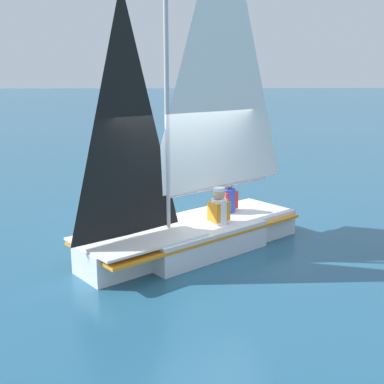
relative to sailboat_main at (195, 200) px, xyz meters
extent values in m
plane|color=#235675|center=(-0.04, 0.05, -0.93)|extent=(260.00, 260.00, 0.00)
cube|color=silver|center=(-0.04, 0.05, -0.69)|extent=(2.63, 2.82, 0.49)
cube|color=silver|center=(-1.04, 1.42, -0.69)|extent=(1.26, 1.30, 0.49)
cube|color=silver|center=(0.97, -1.32, -0.69)|extent=(1.63, 1.57, 0.49)
cube|color=orange|center=(-0.04, 0.05, -0.53)|extent=(3.75, 4.34, 0.05)
cube|color=silver|center=(-0.75, 1.02, -0.42)|extent=(2.28, 2.40, 0.04)
cylinder|color=#B7B7BC|center=(-0.36, 0.49, 2.44)|extent=(0.08, 0.08, 5.76)
cylinder|color=#B7B7BC|center=(0.38, -0.52, 0.16)|extent=(1.54, 2.06, 0.07)
pyramid|color=white|center=(0.38, -0.52, 2.70)|extent=(1.45, 1.95, 5.01)
pyramid|color=black|center=(-0.84, 1.15, 1.60)|extent=(0.91, 1.21, 3.89)
cube|color=black|center=(1.30, -1.77, -0.76)|extent=(0.07, 0.08, 0.34)
cube|color=black|center=(-0.05, -0.43, -0.70)|extent=(0.36, 0.37, 0.45)
cylinder|color=white|center=(-0.05, -0.43, -0.23)|extent=(0.42, 0.42, 0.50)
cube|color=orange|center=(-0.05, -0.43, -0.20)|extent=(0.41, 0.43, 0.35)
sphere|color=tan|center=(-0.05, -0.43, 0.12)|extent=(0.22, 0.22, 0.22)
cylinder|color=white|center=(-0.05, -0.43, 0.20)|extent=(0.29, 0.29, 0.06)
cube|color=black|center=(0.75, -0.71, -0.70)|extent=(0.36, 0.37, 0.45)
cylinder|color=blue|center=(0.75, -0.71, -0.23)|extent=(0.42, 0.42, 0.50)
cube|color=red|center=(0.75, -0.71, -0.20)|extent=(0.41, 0.43, 0.35)
sphere|color=#A87A56|center=(0.75, -0.71, 0.12)|extent=(0.22, 0.22, 0.22)
camera|label=1|loc=(-8.40, 0.65, 2.17)|focal=45.00mm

